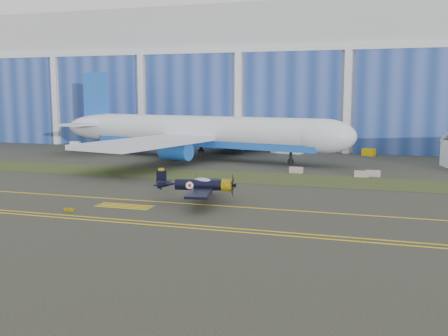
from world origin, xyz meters
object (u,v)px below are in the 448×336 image
(warbird, at_px, (199,185))
(jetliner, at_px, (201,98))
(shipping_container, at_px, (287,146))
(tug, at_px, (369,152))

(warbird, xyz_separation_m, jetliner, (-12.92, 36.84, 9.02))
(warbird, height_order, shipping_container, warbird)
(warbird, xyz_separation_m, shipping_container, (0.24, 50.09, -0.59))
(jetliner, distance_m, tug, 33.30)
(warbird, height_order, jetliner, jetliner)
(shipping_container, bearing_deg, jetliner, -122.24)
(jetliner, bearing_deg, tug, 37.28)
(shipping_container, distance_m, tug, 15.61)
(jetliner, relative_size, tug, 31.84)
(tug, bearing_deg, warbird, -86.16)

